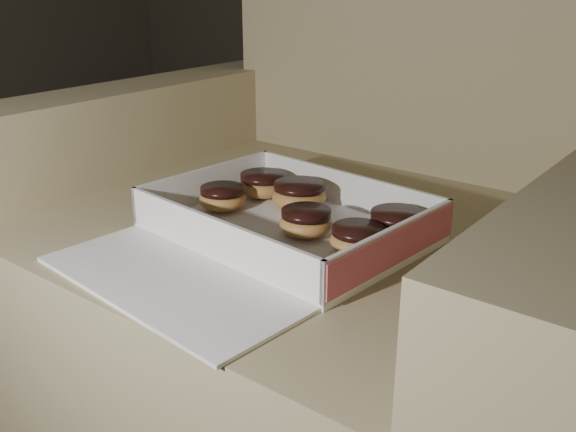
# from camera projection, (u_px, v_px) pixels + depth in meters

# --- Properties ---
(armchair) EXTENTS (0.96, 0.81, 1.00)m
(armchair) POSITION_uv_depth(u_px,v_px,m) (329.00, 277.00, 1.07)
(armchair) COLOR #94845E
(armchair) RESTS_ON floor
(bakery_box) EXTENTS (0.39, 0.45, 0.06)m
(bakery_box) POSITION_uv_depth(u_px,v_px,m) (271.00, 234.00, 0.87)
(bakery_box) COLOR white
(bakery_box) RESTS_ON armchair
(donut_a) EXTENTS (0.07, 0.07, 0.04)m
(donut_a) POSITION_uv_depth(u_px,v_px,m) (222.00, 197.00, 0.96)
(donut_a) COLOR #BA8341
(donut_a) RESTS_ON bakery_box
(donut_b) EXTENTS (0.08, 0.08, 0.04)m
(donut_b) POSITION_uv_depth(u_px,v_px,m) (397.00, 225.00, 0.86)
(donut_b) COLOR #BA8341
(donut_b) RESTS_ON bakery_box
(donut_c) EXTENTS (0.08, 0.08, 0.04)m
(donut_c) POSITION_uv_depth(u_px,v_px,m) (263.00, 184.00, 1.02)
(donut_c) COLOR #BA8341
(donut_c) RESTS_ON bakery_box
(donut_d) EXTENTS (0.07, 0.07, 0.04)m
(donut_d) POSITION_uv_depth(u_px,v_px,m) (306.00, 221.00, 0.87)
(donut_d) COLOR #BA8341
(donut_d) RESTS_ON bakery_box
(donut_e) EXTENTS (0.08, 0.08, 0.04)m
(donut_e) POSITION_uv_depth(u_px,v_px,m) (299.00, 195.00, 0.97)
(donut_e) COLOR #BA8341
(donut_e) RESTS_ON bakery_box
(donut_f) EXTENTS (0.07, 0.07, 0.04)m
(donut_f) POSITION_uv_depth(u_px,v_px,m) (358.00, 239.00, 0.82)
(donut_f) COLOR #BA8341
(donut_f) RESTS_ON bakery_box
(crumb_a) EXTENTS (0.01, 0.01, 0.00)m
(crumb_a) POSITION_uv_depth(u_px,v_px,m) (301.00, 276.00, 0.76)
(crumb_a) COLOR black
(crumb_a) RESTS_ON bakery_box
(crumb_b) EXTENTS (0.01, 0.01, 0.00)m
(crumb_b) POSITION_uv_depth(u_px,v_px,m) (335.00, 262.00, 0.79)
(crumb_b) COLOR black
(crumb_b) RESTS_ON bakery_box
(crumb_c) EXTENTS (0.01, 0.01, 0.00)m
(crumb_c) POSITION_uv_depth(u_px,v_px,m) (286.00, 268.00, 0.78)
(crumb_c) COLOR black
(crumb_c) RESTS_ON bakery_box
(crumb_d) EXTENTS (0.01, 0.01, 0.00)m
(crumb_d) POSITION_uv_depth(u_px,v_px,m) (215.00, 225.00, 0.91)
(crumb_d) COLOR black
(crumb_d) RESTS_ON bakery_box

